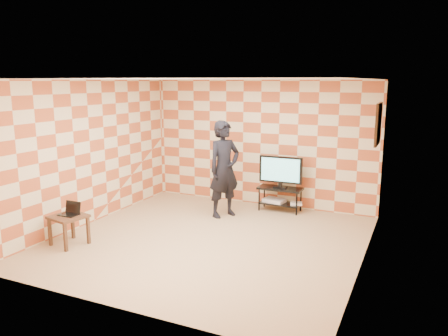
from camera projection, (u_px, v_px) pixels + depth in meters
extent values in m
plane|color=tan|center=(209.00, 240.00, 7.46)|extent=(5.00, 5.00, 0.00)
cube|color=beige|center=(261.00, 143.00, 9.43)|extent=(5.00, 0.02, 2.70)
cube|color=beige|center=(111.00, 199.00, 4.97)|extent=(5.00, 0.02, 2.70)
cube|color=beige|center=(90.00, 152.00, 8.22)|extent=(0.02, 5.00, 2.70)
cube|color=beige|center=(367.00, 176.00, 6.18)|extent=(0.02, 5.00, 2.70)
cube|color=white|center=(208.00, 79.00, 6.93)|extent=(5.00, 5.00, 0.02)
cube|color=black|center=(378.00, 124.00, 7.45)|extent=(0.04, 0.72, 0.72)
cube|color=black|center=(378.00, 124.00, 7.45)|extent=(0.04, 0.03, 0.68)
cube|color=black|center=(378.00, 124.00, 7.45)|extent=(0.04, 0.68, 0.03)
cube|color=black|center=(280.00, 188.00, 9.06)|extent=(0.91, 0.41, 0.04)
cube|color=black|center=(280.00, 203.00, 9.12)|extent=(0.82, 0.36, 0.03)
cylinder|color=black|center=(259.00, 199.00, 9.12)|extent=(0.03, 0.03, 0.50)
cylinder|color=black|center=(264.00, 195.00, 9.42)|extent=(0.03, 0.03, 0.50)
cylinder|color=black|center=(297.00, 203.00, 8.79)|extent=(0.03, 0.03, 0.50)
cylinder|color=black|center=(301.00, 199.00, 9.09)|extent=(0.03, 0.03, 0.50)
cube|color=black|center=(280.00, 187.00, 9.05)|extent=(0.27, 0.18, 0.03)
cube|color=black|center=(280.00, 184.00, 9.04)|extent=(0.07, 0.05, 0.08)
cube|color=black|center=(281.00, 170.00, 8.98)|extent=(0.90, 0.07, 0.55)
cube|color=#66CACD|center=(280.00, 170.00, 8.95)|extent=(0.81, 0.02, 0.48)
cube|color=silver|center=(274.00, 200.00, 9.17)|extent=(0.48, 0.38, 0.07)
cube|color=silver|center=(296.00, 204.00, 8.97)|extent=(0.27, 0.23, 0.05)
cube|color=#391B11|center=(68.00, 217.00, 7.17)|extent=(0.61, 0.61, 0.04)
cube|color=#391B11|center=(50.00, 232.00, 7.18)|extent=(0.06, 0.06, 0.46)
cube|color=#391B11|center=(73.00, 225.00, 7.52)|extent=(0.06, 0.06, 0.46)
cube|color=#391B11|center=(65.00, 238.00, 6.92)|extent=(0.06, 0.06, 0.46)
cube|color=#391B11|center=(88.00, 230.00, 7.26)|extent=(0.06, 0.06, 0.46)
cube|color=black|center=(69.00, 215.00, 7.20)|extent=(0.31, 0.22, 0.02)
cube|color=black|center=(73.00, 207.00, 7.27)|extent=(0.31, 0.05, 0.20)
imported|color=black|center=(224.00, 169.00, 8.63)|extent=(0.75, 0.84, 1.92)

